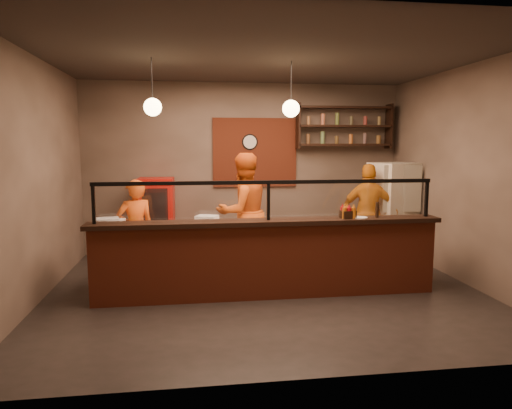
{
  "coord_description": "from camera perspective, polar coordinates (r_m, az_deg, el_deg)",
  "views": [
    {
      "loc": [
        -0.98,
        -6.18,
        2.05
      ],
      "look_at": [
        -0.08,
        0.3,
        1.19
      ],
      "focal_mm": 32.0,
      "sensor_mm": 36.0,
      "label": 1
    }
  ],
  "objects": [
    {
      "name": "floor",
      "position": [
        6.58,
        1.08,
        -10.65
      ],
      "size": [
        6.0,
        6.0,
        0.0
      ],
      "primitive_type": "plane",
      "color": "black",
      "rests_on": "ground"
    },
    {
      "name": "ceiling",
      "position": [
        6.36,
        1.16,
        17.91
      ],
      "size": [
        6.0,
        6.0,
        0.0
      ],
      "primitive_type": "plane",
      "rotation": [
        3.14,
        0.0,
        0.0
      ],
      "color": "#332D28",
      "rests_on": "wall_back"
    },
    {
      "name": "wall_back",
      "position": [
        8.74,
        -1.47,
        4.54
      ],
      "size": [
        6.0,
        0.0,
        6.0
      ],
      "primitive_type": "plane",
      "rotation": [
        1.57,
        0.0,
        0.0
      ],
      "color": "#776457",
      "rests_on": "floor"
    },
    {
      "name": "wall_left",
      "position": [
        6.51,
        -25.97,
        2.78
      ],
      "size": [
        0.0,
        5.0,
        5.0
      ],
      "primitive_type": "plane",
      "rotation": [
        1.57,
        0.0,
        1.57
      ],
      "color": "#776457",
      "rests_on": "floor"
    },
    {
      "name": "wall_right",
      "position": [
        7.36,
        24.88,
        3.3
      ],
      "size": [
        0.0,
        5.0,
        5.0
      ],
      "primitive_type": "plane",
      "rotation": [
        1.57,
        0.0,
        -1.57
      ],
      "color": "#776457",
      "rests_on": "floor"
    },
    {
      "name": "wall_front",
      "position": [
        3.83,
        7.0,
        0.72
      ],
      "size": [
        6.0,
        0.0,
        6.0
      ],
      "primitive_type": "plane",
      "rotation": [
        -1.57,
        0.0,
        0.0
      ],
      "color": "#776457",
      "rests_on": "floor"
    },
    {
      "name": "brick_patch",
      "position": [
        8.73,
        -0.14,
        6.51
      ],
      "size": [
        1.6,
        0.04,
        1.3
      ],
      "primitive_type": "cube",
      "color": "maroon",
      "rests_on": "wall_back"
    },
    {
      "name": "service_counter",
      "position": [
        6.16,
        1.53,
        -7.08
      ],
      "size": [
        4.6,
        0.25,
        1.0
      ],
      "primitive_type": "cube",
      "color": "maroon",
      "rests_on": "floor"
    },
    {
      "name": "counter_ledge",
      "position": [
        6.05,
        1.55,
        -2.22
      ],
      "size": [
        4.7,
        0.37,
        0.06
      ],
      "primitive_type": "cube",
      "color": "black",
      "rests_on": "service_counter"
    },
    {
      "name": "worktop_cabinet",
      "position": [
        6.65,
        0.82,
        -6.64
      ],
      "size": [
        4.6,
        0.75,
        0.85
      ],
      "primitive_type": "cube",
      "color": "gray",
      "rests_on": "floor"
    },
    {
      "name": "worktop",
      "position": [
        6.56,
        0.83,
        -2.82
      ],
      "size": [
        4.6,
        0.75,
        0.05
      ],
      "primitive_type": "cube",
      "color": "silver",
      "rests_on": "worktop_cabinet"
    },
    {
      "name": "sneeze_guard",
      "position": [
        6.0,
        1.56,
        0.99
      ],
      "size": [
        4.5,
        0.05,
        0.52
      ],
      "color": "white",
      "rests_on": "counter_ledge"
    },
    {
      "name": "wall_shelving",
      "position": [
        8.98,
        10.96,
        9.59
      ],
      "size": [
        1.84,
        0.28,
        0.85
      ],
      "color": "black",
      "rests_on": "wall_back"
    },
    {
      "name": "wall_clock",
      "position": [
        8.71,
        -0.79,
        7.82
      ],
      "size": [
        0.3,
        0.04,
        0.3
      ],
      "primitive_type": "cylinder",
      "rotation": [
        1.57,
        0.0,
        0.0
      ],
      "color": "black",
      "rests_on": "wall_back"
    },
    {
      "name": "pendant_left",
      "position": [
        6.42,
        -12.79,
        11.8
      ],
      "size": [
        0.24,
        0.24,
        0.77
      ],
      "color": "black",
      "rests_on": "ceiling"
    },
    {
      "name": "pendant_right",
      "position": [
        6.55,
        4.39,
        11.88
      ],
      "size": [
        0.24,
        0.24,
        0.77
      ],
      "color": "black",
      "rests_on": "ceiling"
    },
    {
      "name": "cook_left",
      "position": [
        7.13,
        -14.81,
        -3.11
      ],
      "size": [
        0.66,
        0.55,
        1.53
      ],
      "primitive_type": "imported",
      "rotation": [
        0.0,
        0.0,
        3.53
      ],
      "color": "#D14F13",
      "rests_on": "floor"
    },
    {
      "name": "cook_mid",
      "position": [
        7.43,
        -1.63,
        -0.95
      ],
      "size": [
        1.15,
        1.04,
        1.92
      ],
      "primitive_type": "imported",
      "rotation": [
        0.0,
        0.0,
        3.56
      ],
      "color": "#CA5113",
      "rests_on": "floor"
    },
    {
      "name": "cook_right",
      "position": [
        8.18,
        13.92,
        -1.07
      ],
      "size": [
        1.08,
        0.65,
        1.72
      ],
      "primitive_type": "imported",
      "rotation": [
        0.0,
        0.0,
        2.9
      ],
      "color": "orange",
      "rests_on": "floor"
    },
    {
      "name": "fridge",
      "position": [
        8.61,
        16.75,
        -0.74
      ],
      "size": [
        0.89,
        0.86,
        1.73
      ],
      "primitive_type": "cube",
      "rotation": [
        0.0,
        0.0,
        0.3
      ],
      "color": "beige",
      "rests_on": "floor"
    },
    {
      "name": "red_cooler",
      "position": [
        8.46,
        -12.29,
        -1.67
      ],
      "size": [
        0.64,
        0.59,
        1.46
      ],
      "primitive_type": "cube",
      "rotation": [
        0.0,
        0.0,
        -0.02
      ],
      "color": "#B0120B",
      "rests_on": "floor"
    },
    {
      "name": "pizza_dough",
      "position": [
        6.69,
        1.11,
        -2.36
      ],
      "size": [
        0.59,
        0.59,
        0.01
      ],
      "primitive_type": "cylinder",
      "rotation": [
        0.0,
        0.0,
        0.39
      ],
      "color": "beige",
      "rests_on": "worktop"
    },
    {
      "name": "prep_tub_a",
      "position": [
        6.5,
        -17.22,
        -2.42
      ],
      "size": [
        0.29,
        0.24,
        0.14
      ],
      "primitive_type": "cube",
      "rotation": [
        0.0,
        0.0,
        0.08
      ],
      "color": "silver",
      "rests_on": "worktop"
    },
    {
      "name": "prep_tub_b",
      "position": [
        6.55,
        -6.15,
        -2.01
      ],
      "size": [
        0.36,
        0.33,
        0.14
      ],
      "primitive_type": "cube",
      "rotation": [
        0.0,
        0.0,
        -0.4
      ],
      "color": "silver",
      "rests_on": "worktop"
    },
    {
      "name": "prep_tub_c",
      "position": [
        6.53,
        -18.12,
        -2.32
      ],
      "size": [
        0.36,
        0.32,
        0.16
      ],
      "primitive_type": "cube",
      "rotation": [
        0.0,
        0.0,
        0.23
      ],
      "color": "silver",
      "rests_on": "worktop"
    },
    {
      "name": "rolling_pin",
      "position": [
        6.72,
        -16.48,
        -2.4
      ],
      "size": [
        0.31,
        0.27,
        0.06
      ],
      "primitive_type": "cylinder",
      "rotation": [
        0.0,
        1.57,
        0.7
      ],
      "color": "yellow",
      "rests_on": "worktop"
    },
    {
      "name": "condiment_caddy",
      "position": [
        6.3,
        11.41,
        -1.21
      ],
      "size": [
        0.21,
        0.18,
        0.11
      ],
      "primitive_type": "cube",
      "rotation": [
        0.0,
        0.0,
        0.19
      ],
      "color": "black",
      "rests_on": "counter_ledge"
    },
    {
      "name": "pepper_mill",
      "position": [
        6.43,
        14.89,
        -0.66
      ],
      "size": [
        0.05,
        0.05,
        0.21
      ],
      "primitive_type": "cylinder",
      "rotation": [
        0.0,
        0.0,
        0.1
      ],
      "color": "black",
      "rests_on": "counter_ledge"
    },
    {
      "name": "small_plate",
      "position": [
        6.34,
        12.88,
        -1.61
      ],
      "size": [
        0.25,
        0.25,
        0.01
      ],
      "primitive_type": "cylinder",
      "rotation": [
        0.0,
        0.0,
        -0.35
      ],
      "color": "silver",
      "rests_on": "counter_ledge"
    }
  ]
}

